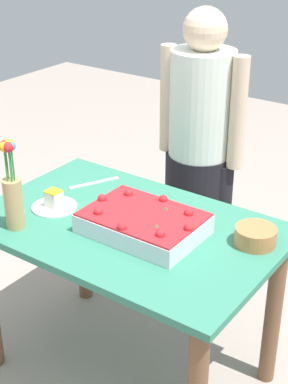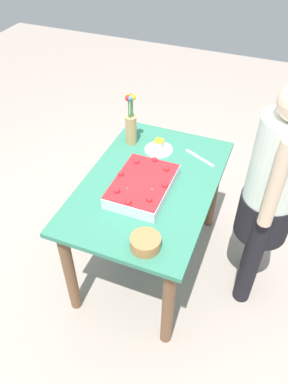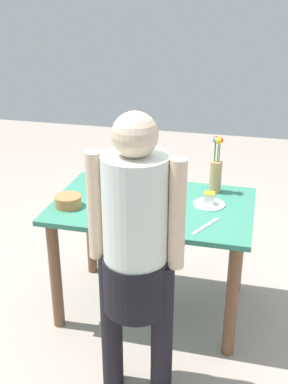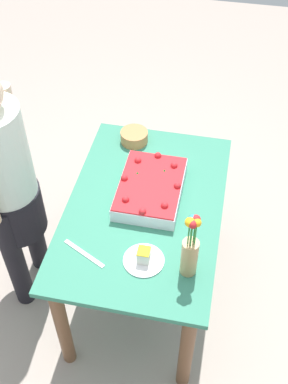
% 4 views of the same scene
% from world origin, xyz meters
% --- Properties ---
extents(ground_plane, '(8.00, 8.00, 0.00)m').
position_xyz_m(ground_plane, '(0.00, 0.00, 0.00)').
color(ground_plane, '#A4958A').
extents(dining_table, '(1.19, 0.78, 0.75)m').
position_xyz_m(dining_table, '(0.00, 0.00, 0.61)').
color(dining_table, '#347C62').
rests_on(dining_table, ground_plane).
extents(sheet_cake, '(0.44, 0.31, 0.10)m').
position_xyz_m(sheet_cake, '(-0.09, 0.01, 0.80)').
color(sheet_cake, white).
rests_on(sheet_cake, dining_table).
extents(serving_plate_with_slice, '(0.19, 0.19, 0.08)m').
position_xyz_m(serving_plate_with_slice, '(0.33, 0.06, 0.77)').
color(serving_plate_with_slice, white).
rests_on(serving_plate_with_slice, dining_table).
extents(cake_knife, '(0.13, 0.22, 0.00)m').
position_xyz_m(cake_knife, '(0.35, -0.21, 0.75)').
color(cake_knife, silver).
rests_on(cake_knife, dining_table).
extents(flower_vase, '(0.07, 0.07, 0.36)m').
position_xyz_m(flower_vase, '(0.34, 0.27, 0.90)').
color(flower_vase, tan).
rests_on(flower_vase, dining_table).
extents(fruit_bowl, '(0.15, 0.15, 0.07)m').
position_xyz_m(fruit_bowl, '(-0.48, -0.16, 0.79)').
color(fruit_bowl, '#BB7543').
rests_on(fruit_bowl, dining_table).
extents(person_standing, '(0.45, 0.31, 1.49)m').
position_xyz_m(person_standing, '(0.08, -0.69, 0.85)').
color(person_standing, black).
rests_on(person_standing, ground_plane).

